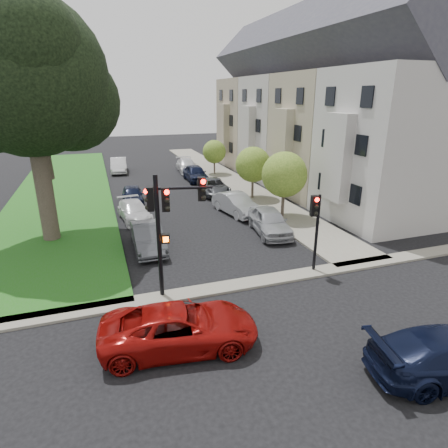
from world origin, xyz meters
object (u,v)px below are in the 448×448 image
object	(u,v)px
small_tree_a	(284,175)
car_parked_7	(133,195)
car_parked_0	(269,221)
eucalyptus	(25,76)
car_parked_4	(187,166)
car_parked_6	(134,211)
traffic_signal_secondary	(315,219)
small_tree_c	(214,152)
traffic_signal_main	(168,214)
car_cross_near	(180,327)
small_tree_b	(253,165)
car_parked_5	(148,237)
car_parked_1	(236,204)
car_parked_2	(214,187)
car_parked_3	(195,173)
car_parked_9	(119,165)

from	to	relation	value
small_tree_a	car_parked_7	distance (m)	12.38
car_parked_0	eucalyptus	bearing A→B (deg)	173.69
car_parked_4	car_parked_6	bearing A→B (deg)	-112.42
traffic_signal_secondary	car_parked_7	world-z (taller)	traffic_signal_secondary
small_tree_c	car_parked_0	bearing A→B (deg)	-96.80
car_parked_6	car_parked_0	bearing A→B (deg)	-40.92
traffic_signal_main	car_parked_0	bearing A→B (deg)	37.23
car_parked_0	car_parked_7	size ratio (longest dim) A/B	1.17
car_cross_near	car_parked_6	distance (m)	14.62
small_tree_b	car_parked_4	xyz separation A→B (m)	(-2.48, 12.94, -2.17)
car_parked_7	car_parked_5	bearing A→B (deg)	-87.88
traffic_signal_main	eucalyptus	bearing A→B (deg)	122.49
small_tree_c	car_parked_4	world-z (taller)	small_tree_c
small_tree_b	car_parked_0	world-z (taller)	small_tree_b
small_tree_a	car_parked_1	bearing A→B (deg)	145.00
car_parked_1	car_parked_2	world-z (taller)	car_parked_1
traffic_signal_secondary	car_parked_5	xyz separation A→B (m)	(-7.23, 5.48, -2.01)
traffic_signal_secondary	car_parked_3	xyz separation A→B (m)	(-0.20, 21.66, -1.95)
traffic_signal_main	car_cross_near	distance (m)	4.68
car_parked_6	car_parked_9	size ratio (longest dim) A/B	0.93
car_parked_4	car_parked_5	xyz separation A→B (m)	(-7.34, -21.05, 0.02)
car_parked_0	car_parked_1	bearing A→B (deg)	104.91
eucalyptus	car_parked_1	bearing A→B (deg)	5.73
small_tree_c	car_parked_5	size ratio (longest dim) A/B	0.83
car_parked_5	car_parked_7	bearing A→B (deg)	89.16
car_parked_6	eucalyptus	bearing A→B (deg)	-162.92
traffic_signal_secondary	car_cross_near	distance (m)	8.45
small_tree_b	car_parked_4	world-z (taller)	small_tree_b
eucalyptus	small_tree_b	xyz separation A→B (m)	(15.18, 4.74, -6.33)
car_cross_near	car_parked_1	xyz separation A→B (m)	(7.21, 13.64, 0.01)
car_parked_4	car_parked_7	xyz separation A→B (m)	(-7.14, -10.98, -0.03)
eucalyptus	car_parked_0	xyz separation A→B (m)	(12.97, -3.20, -8.42)
traffic_signal_main	car_parked_7	bearing A→B (deg)	90.17
eucalyptus	traffic_signal_secondary	size ratio (longest dim) A/B	3.42
car_parked_7	car_parked_3	bearing A→B (deg)	45.11
small_tree_c	car_parked_4	bearing A→B (deg)	136.01
car_parked_0	car_parked_4	bearing A→B (deg)	98.29
car_parked_0	car_parked_7	world-z (taller)	car_parked_0
car_parked_1	car_parked_5	distance (m)	8.41
small_tree_b	car_parked_9	distance (m)	18.21
small_tree_a	car_parked_0	size ratio (longest dim) A/B	0.99
car_parked_4	eucalyptus	bearing A→B (deg)	-122.25
small_tree_a	traffic_signal_main	world-z (taller)	traffic_signal_main
car_parked_2	eucalyptus	bearing A→B (deg)	-146.19
car_parked_1	car_parked_9	size ratio (longest dim) A/B	0.96
small_tree_a	car_parked_2	world-z (taller)	small_tree_a
car_parked_1	car_parked_6	distance (m)	7.26
eucalyptus	car_parked_2	bearing A→B (deg)	30.05
car_parked_2	car_parked_9	bearing A→B (deg)	123.22
car_parked_9	car_parked_4	bearing A→B (deg)	-13.51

